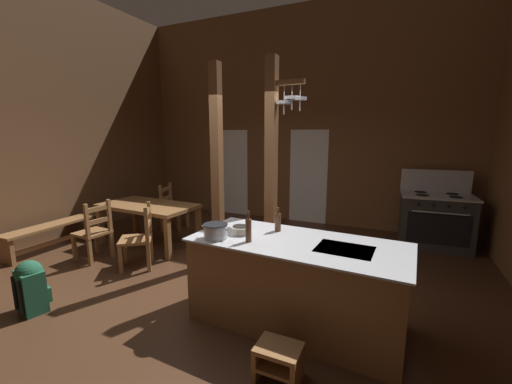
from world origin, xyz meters
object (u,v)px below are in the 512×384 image
object	(u,v)px
ladderback_chair_by_post	(172,208)
bench_along_left_wall	(53,231)
kitchen_island	(296,283)
dining_table	(148,209)
backpack	(31,285)
step_stool	(279,360)
ladderback_chair_at_table_end	(139,238)
ladderback_chair_near_window	(94,232)
mixing_bowl_on_counter	(241,230)
bottle_short_on_counter	(248,230)
bottle_tall_on_counter	(278,222)
stockpot_on_counter	(216,231)
stove_range	(435,220)

from	to	relation	value
ladderback_chair_by_post	bench_along_left_wall	xyz separation A→B (m)	(-1.14, -1.77, -0.14)
kitchen_island	dining_table	xyz separation A→B (m)	(-3.09, 1.22, 0.20)
ladderback_chair_by_post	backpack	bearing A→B (deg)	-79.57
step_stool	bench_along_left_wall	xyz separation A→B (m)	(-4.58, 1.19, 0.13)
ladderback_chair_by_post	ladderback_chair_at_table_end	world-z (taller)	same
ladderback_chair_near_window	step_stool	bearing A→B (deg)	-18.22
ladderback_chair_at_table_end	bench_along_left_wall	size ratio (longest dim) A/B	0.60
mixing_bowl_on_counter	ladderback_chair_by_post	bearing A→B (deg)	141.41
kitchen_island	mixing_bowl_on_counter	world-z (taller)	mixing_bowl_on_counter
ladderback_chair_near_window	backpack	bearing A→B (deg)	-64.52
dining_table	bottle_short_on_counter	world-z (taller)	bottle_short_on_counter
bench_along_left_wall	bottle_short_on_counter	size ratio (longest dim) A/B	5.02
ladderback_chair_at_table_end	mixing_bowl_on_counter	bearing A→B (deg)	-12.36
backpack	bottle_tall_on_counter	bearing A→B (deg)	26.99
backpack	bottle_short_on_counter	bearing A→B (deg)	18.92
kitchen_island	dining_table	bearing A→B (deg)	158.48
dining_table	stockpot_on_counter	bearing A→B (deg)	-32.77
backpack	stockpot_on_counter	size ratio (longest dim) A/B	1.85
stove_range	stockpot_on_counter	xyz separation A→B (m)	(-2.33, -3.47, 0.49)
stove_range	dining_table	world-z (taller)	stove_range
ladderback_chair_by_post	bench_along_left_wall	bearing A→B (deg)	-122.85
ladderback_chair_by_post	bottle_short_on_counter	world-z (taller)	bottle_short_on_counter
mixing_bowl_on_counter	bottle_short_on_counter	bearing A→B (deg)	-47.48
step_stool	ladderback_chair_by_post	size ratio (longest dim) A/B	0.38
ladderback_chair_near_window	bottle_short_on_counter	world-z (taller)	bottle_short_on_counter
backpack	bottle_tall_on_counter	world-z (taller)	bottle_tall_on_counter
dining_table	bottle_short_on_counter	size ratio (longest dim) A/B	5.52
dining_table	ladderback_chair_by_post	bearing A→B (deg)	103.89
bottle_short_on_counter	bottle_tall_on_counter	bearing A→B (deg)	72.52
mixing_bowl_on_counter	bottle_tall_on_counter	distance (m)	0.42
dining_table	ladderback_chair_near_window	distance (m)	0.95
step_stool	dining_table	xyz separation A→B (m)	(-3.21, 2.04, 0.47)
bottle_tall_on_counter	bottle_short_on_counter	world-z (taller)	bottle_short_on_counter
ladderback_chair_near_window	bottle_tall_on_counter	xyz separation A→B (m)	(3.08, -0.09, 0.55)
kitchen_island	backpack	xyz separation A→B (m)	(-2.74, -1.00, -0.13)
kitchen_island	ladderback_chair_near_window	distance (m)	3.39
step_stool	ladderback_chair_by_post	distance (m)	4.54
step_stool	kitchen_island	bearing A→B (deg)	97.90
stove_range	bottle_tall_on_counter	distance (m)	3.53
backpack	stockpot_on_counter	world-z (taller)	stockpot_on_counter
backpack	mixing_bowl_on_counter	size ratio (longest dim) A/B	2.65
bench_along_left_wall	backpack	size ratio (longest dim) A/B	2.66
bottle_tall_on_counter	bottle_short_on_counter	xyz separation A→B (m)	(-0.14, -0.46, 0.02)
mixing_bowl_on_counter	kitchen_island	bearing A→B (deg)	0.87
mixing_bowl_on_counter	bottle_short_on_counter	xyz separation A→B (m)	(0.19, -0.20, 0.09)
kitchen_island	bottle_tall_on_counter	distance (m)	0.67
stove_range	ladderback_chair_near_window	xyz separation A→B (m)	(-4.91, -2.88, -0.03)
ladderback_chair_by_post	bottle_tall_on_counter	distance (m)	3.61
ladderback_chair_at_table_end	kitchen_island	bearing A→B (deg)	-9.14
stove_range	ladderback_chair_by_post	size ratio (longest dim) A/B	1.39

